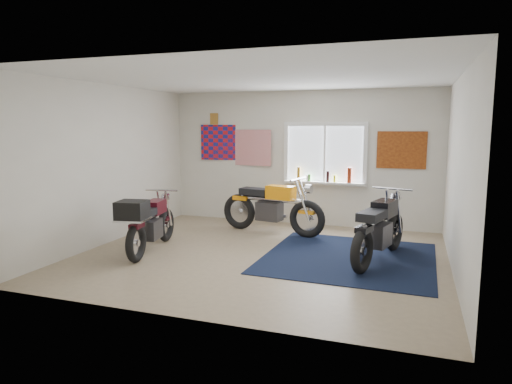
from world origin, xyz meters
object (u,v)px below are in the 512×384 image
(yellow_triumph, at_px, (271,208))
(black_chrome_bike, at_px, (379,231))
(maroon_tourer, at_px, (148,223))
(navy_rug, at_px, (349,258))

(yellow_triumph, height_order, black_chrome_bike, yellow_triumph)
(yellow_triumph, height_order, maroon_tourer, yellow_triumph)
(yellow_triumph, bearing_deg, navy_rug, -25.78)
(navy_rug, distance_m, maroon_tourer, 3.16)
(navy_rug, xyz_separation_m, yellow_triumph, (-1.61, 1.20, 0.47))
(navy_rug, bearing_deg, black_chrome_bike, 0.31)
(yellow_triumph, bearing_deg, black_chrome_bike, -19.40)
(navy_rug, height_order, yellow_triumph, yellow_triumph)
(black_chrome_bike, xyz_separation_m, maroon_tourer, (-3.47, -0.77, 0.03))
(navy_rug, height_order, maroon_tourer, maroon_tourer)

